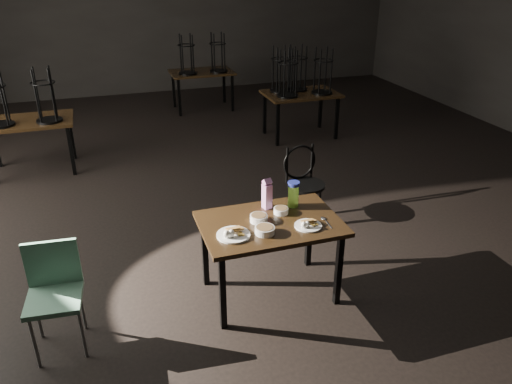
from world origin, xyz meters
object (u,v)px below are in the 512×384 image
object	(u,v)px
juice_carton	(267,194)
main_table	(270,230)
bentwood_chair	(304,178)
water_bottle	(293,194)
school_chair	(54,288)

from	to	relation	value
juice_carton	main_table	bearing A→B (deg)	-102.47
bentwood_chair	water_bottle	bearing A→B (deg)	-123.89
water_bottle	school_chair	world-z (taller)	water_bottle
juice_carton	bentwood_chair	distance (m)	1.27
main_table	bentwood_chair	distance (m)	1.46
juice_carton	school_chair	bearing A→B (deg)	-169.62
main_table	bentwood_chair	world-z (taller)	bentwood_chair
main_table	water_bottle	world-z (taller)	water_bottle
water_bottle	school_chair	xyz separation A→B (m)	(-2.08, -0.29, -0.35)
juice_carton	school_chair	world-z (taller)	juice_carton
main_table	bentwood_chair	xyz separation A→B (m)	(0.83, 1.20, -0.14)
juice_carton	school_chair	xyz separation A→B (m)	(-1.84, -0.34, -0.36)
main_table	water_bottle	bearing A→B (deg)	35.96
main_table	juice_carton	xyz separation A→B (m)	(0.06, 0.26, 0.21)
water_bottle	bentwood_chair	size ratio (longest dim) A/B	0.27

